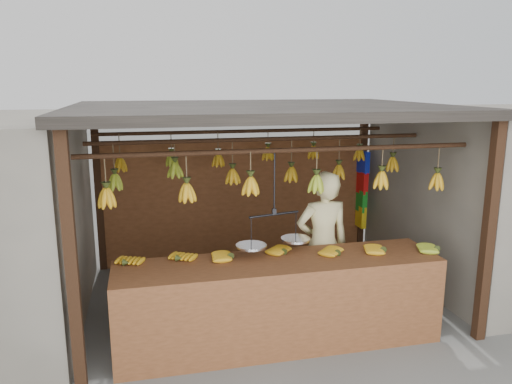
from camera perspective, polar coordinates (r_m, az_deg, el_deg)
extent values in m
plane|color=#5B5B57|center=(6.42, 0.62, -11.98)|extent=(80.00, 80.00, 0.00)
cube|color=black|center=(4.48, -20.33, -7.97)|extent=(0.10, 0.10, 2.30)
cube|color=black|center=(5.58, 25.02, -4.39)|extent=(0.10, 0.10, 2.30)
cube|color=black|center=(7.36, -17.55, 0.06)|extent=(0.10, 0.10, 2.30)
cube|color=black|center=(8.08, 11.99, 1.44)|extent=(0.10, 0.10, 2.30)
cube|color=black|center=(5.85, 0.67, 9.46)|extent=(4.30, 3.30, 0.10)
cylinder|color=black|center=(4.92, 3.43, 4.78)|extent=(4.00, 0.05, 0.05)
cylinder|color=black|center=(5.88, 0.66, 6.06)|extent=(4.00, 0.05, 0.05)
cylinder|color=black|center=(6.85, -1.33, 6.96)|extent=(4.00, 0.05, 0.05)
cube|color=brown|center=(7.52, -2.06, -1.06)|extent=(4.00, 0.06, 1.80)
cube|color=brown|center=(5.09, 2.67, -8.22)|extent=(3.30, 0.73, 0.08)
cube|color=brown|center=(4.93, 3.80, -14.15)|extent=(3.30, 0.04, 0.90)
cube|color=black|center=(4.82, -15.00, -15.74)|extent=(0.07, 0.07, 0.82)
cube|color=black|center=(5.60, 19.34, -11.94)|extent=(0.07, 0.07, 0.82)
cube|color=black|center=(5.39, -14.80, -12.60)|extent=(0.07, 0.07, 0.82)
cube|color=black|center=(6.09, 16.16, -9.69)|extent=(0.07, 0.07, 0.82)
ellipsoid|color=#CC9015|center=(5.06, -14.59, -7.92)|extent=(0.26, 0.29, 0.06)
ellipsoid|color=#CC9015|center=(5.07, -8.77, -7.60)|extent=(0.28, 0.30, 0.06)
ellipsoid|color=#CC9015|center=(5.11, -2.94, -7.31)|extent=(0.25, 0.20, 0.06)
ellipsoid|color=#CC9015|center=(5.23, 3.41, -6.82)|extent=(0.30, 0.30, 0.06)
ellipsoid|color=#CC9015|center=(5.26, 9.45, -6.87)|extent=(0.30, 0.30, 0.06)
ellipsoid|color=#CC9015|center=(5.45, 14.29, -6.40)|extent=(0.28, 0.25, 0.06)
ellipsoid|color=#92A523|center=(5.64, 19.91, -6.12)|extent=(0.29, 0.25, 0.06)
ellipsoid|color=#CC9015|center=(4.82, -16.69, -0.65)|extent=(0.16, 0.16, 0.28)
ellipsoid|color=#CC9015|center=(4.86, -7.88, -0.07)|extent=(0.16, 0.16, 0.28)
ellipsoid|color=#CC9015|center=(4.87, -0.62, 0.70)|extent=(0.16, 0.16, 0.28)
ellipsoid|color=#92A523|center=(5.11, 6.90, 0.93)|extent=(0.16, 0.16, 0.28)
ellipsoid|color=#CC9015|center=(5.38, 14.12, 1.34)|extent=(0.16, 0.16, 0.28)
ellipsoid|color=#CC9015|center=(5.75, 19.96, 1.14)|extent=(0.16, 0.16, 0.28)
ellipsoid|color=#92A523|center=(5.78, -15.80, 1.09)|extent=(0.16, 0.16, 0.28)
ellipsoid|color=#92A523|center=(5.80, -9.23, 2.49)|extent=(0.16, 0.16, 0.28)
ellipsoid|color=#CC9015|center=(5.87, -2.68, 1.80)|extent=(0.16, 0.16, 0.28)
ellipsoid|color=#CC9015|center=(6.06, 4.04, 2.02)|extent=(0.16, 0.16, 0.28)
ellipsoid|color=#CC9015|center=(6.28, 9.42, 2.27)|extent=(0.16, 0.16, 0.28)
ellipsoid|color=#CC9015|center=(6.56, 15.33, 3.08)|extent=(0.16, 0.16, 0.28)
ellipsoid|color=#CC9015|center=(6.72, -15.23, 3.02)|extent=(0.16, 0.16, 0.28)
ellipsoid|color=#92A523|center=(6.77, -9.60, 3.70)|extent=(0.16, 0.16, 0.28)
ellipsoid|color=#CC9015|center=(6.79, -4.34, 3.67)|extent=(0.16, 0.16, 0.28)
ellipsoid|color=#CC9015|center=(6.98, 1.37, 4.40)|extent=(0.16, 0.16, 0.28)
ellipsoid|color=#CC9015|center=(7.18, 6.57, 4.52)|extent=(0.16, 0.16, 0.28)
ellipsoid|color=#CC9015|center=(7.38, 11.72, 4.24)|extent=(0.16, 0.16, 0.28)
cylinder|color=black|center=(4.95, 2.12, 1.04)|extent=(0.02, 0.02, 0.65)
cylinder|color=black|center=(5.02, 2.09, -2.58)|extent=(0.55, 0.15, 0.02)
cylinder|color=silver|center=(5.00, -0.55, -6.24)|extent=(0.30, 0.30, 0.02)
cylinder|color=silver|center=(5.22, 4.55, -5.44)|extent=(0.30, 0.30, 0.02)
imported|color=beige|center=(5.73, 7.60, -6.01)|extent=(0.62, 0.41, 1.70)
cube|color=#1426BF|center=(7.87, 12.15, 3.37)|extent=(0.08, 0.26, 0.34)
cube|color=red|center=(7.92, 12.04, 1.06)|extent=(0.08, 0.26, 0.34)
cube|color=#199926|center=(7.99, 11.95, -0.99)|extent=(0.08, 0.26, 0.34)
cube|color=yellow|center=(8.05, 11.87, -2.73)|extent=(0.08, 0.26, 0.34)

